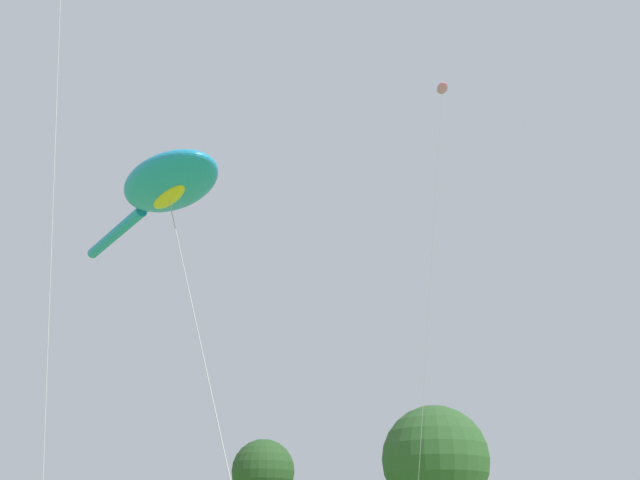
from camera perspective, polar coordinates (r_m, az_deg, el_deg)
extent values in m
ellipsoid|color=#1E8CBF|center=(21.58, -10.98, 4.16)|extent=(2.73, 4.17, 0.94)
cylinder|color=#1E8CBF|center=(25.01, -14.81, 0.45)|extent=(0.97, 4.22, 0.34)
ellipsoid|color=yellow|center=(21.40, -11.06, 3.14)|extent=(0.77, 1.77, 0.34)
cylinder|color=#B2B2B7|center=(17.35, -8.21, -10.12)|extent=(1.08, 5.45, 10.77)
ellipsoid|color=pink|center=(33.37, 8.99, 10.97)|extent=(0.93, 0.96, 0.36)
cylinder|color=#B2B2B7|center=(30.01, 7.94, -6.13)|extent=(0.99, 2.57, 19.84)
cylinder|color=#B2B2B7|center=(15.22, -19.12, 0.35)|extent=(1.13, 1.79, 14.73)
sphere|color=#284C23|center=(62.19, -4.21, -16.61)|extent=(4.85, 4.85, 4.85)
sphere|color=#2D5628|center=(58.23, 8.51, -15.70)|extent=(7.72, 7.72, 7.72)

